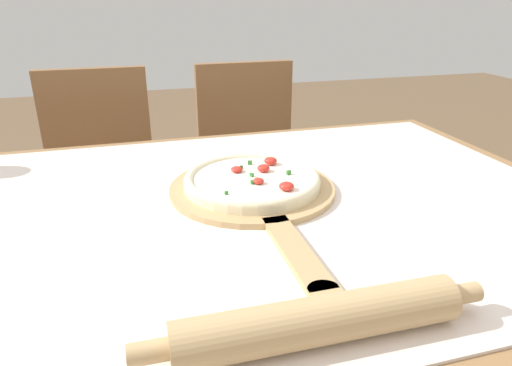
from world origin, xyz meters
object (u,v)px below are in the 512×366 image
at_px(pizza, 252,180).
at_px(rolling_pin, 319,320).
at_px(chair_right, 251,162).
at_px(chair_left, 102,176).
at_px(pizza_peel, 256,193).

height_order(pizza, rolling_pin, rolling_pin).
xyz_separation_m(rolling_pin, chair_right, (0.25, 1.23, -0.26)).
relative_size(rolling_pin, chair_left, 0.50).
height_order(pizza, chair_right, chair_right).
bearing_deg(pizza_peel, rolling_pin, -95.54).
height_order(pizza, chair_left, chair_left).
relative_size(pizza_peel, chair_right, 0.66).
relative_size(pizza_peel, rolling_pin, 1.31).
bearing_deg(pizza, rolling_pin, -95.28).
xyz_separation_m(chair_left, chair_right, (0.56, -0.00, 0.00)).
distance_m(pizza_peel, rolling_pin, 0.43).
bearing_deg(rolling_pin, chair_right, 78.63).
bearing_deg(chair_left, chair_right, 0.13).
distance_m(pizza, chair_left, 0.89).
relative_size(chair_left, chair_right, 1.00).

